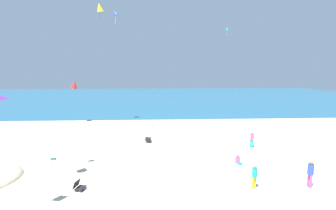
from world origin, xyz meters
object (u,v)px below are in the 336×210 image
Objects in this scene: person_1 at (254,175)px; kite_red at (74,84)px; beach_chair_far_right at (148,140)px; kite_yellow at (99,7)px; kite_teal at (227,29)px; person_3 at (238,160)px; beach_chair_near_camera at (79,186)px; person_0 at (310,172)px; person_2 at (252,138)px; kite_blue at (115,13)px; cooler_box at (53,158)px.

kite_red is at bearing -154.39° from person_1.
kite_yellow reaches higher than beach_chair_far_right.
person_3 is at bearing -103.20° from kite_teal.
kite_yellow is (-12.38, 16.58, 13.51)m from person_1.
beach_chair_near_camera is 13.44m from person_0.
kite_blue is at bearing 115.44° from person_2.
kite_red is (-9.74, 8.55, 4.87)m from beach_chair_far_right.
person_3 is at bearing -40.13° from kite_red.
cooler_box is at bearing 128.64° from beach_chair_far_right.
kite_yellow reaches higher than kite_blue.
person_2 is at bearing -85.07° from person_0.
kite_yellow is at bearing 117.68° from kite_blue.
kite_teal reaches higher than beach_chair_far_right.
kite_teal is at bearing 8.30° from kite_red.
person_2 is at bearing 121.58° from person_3.
cooler_box is 0.38× the size of kite_red.
kite_blue is at bearing -40.00° from person_0.
person_0 reaches higher than beach_chair_far_right.
beach_chair_near_camera is 18.89m from kite_red.
person_1 is at bearing 13.38° from beach_chair_near_camera.
cooler_box is (-7.24, -3.91, -0.12)m from beach_chair_far_right.
person_0 is at bearing -41.99° from kite_red.
kite_teal reaches higher than person_3.
person_3 is (0.33, 3.56, -0.56)m from person_1.
person_0 is at bearing -41.40° from kite_blue.
kite_yellow is 1.39× the size of kite_blue.
beach_chair_near_camera is 16.44m from kite_blue.
beach_chair_near_camera is 0.50× the size of person_1.
person_2 is at bearing -31.95° from kite_yellow.
person_0 reaches higher than person_2.
person_1 is (13.71, -5.04, 0.69)m from cooler_box.
person_1 is 18.86m from kite_blue.
kite_yellow is at bearing 102.34° from person_2.
cooler_box is at bearing -96.59° from kite_yellow.
person_3 is 17.54m from kite_blue.
person_2 reaches higher than beach_chair_near_camera.
kite_blue is (4.08, 6.30, 12.29)m from cooler_box.
kite_yellow reaches higher than person_2.
kite_red reaches higher than cooler_box.
kite_teal reaches higher than cooler_box.
kite_teal is at bearing -32.71° from beach_chair_far_right.
kite_red reaches higher than beach_chair_near_camera.
kite_red is (-19.06, 10.42, 4.27)m from person_2.
person_0 is (9.76, -9.00, 0.69)m from beach_chair_far_right.
kite_red is (-19.50, 17.55, 4.18)m from person_0.
kite_yellow is (-15.67, 16.63, 13.38)m from person_0.
cooler_box is at bearing 142.14° from beach_chair_near_camera.
beach_chair_far_right is at bearing -52.24° from kite_yellow.
kite_blue is (-9.63, 11.34, 11.60)m from person_1.
person_3 is 23.00m from kite_yellow.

